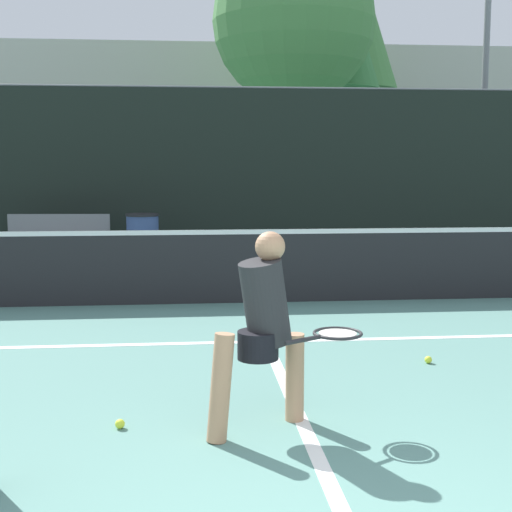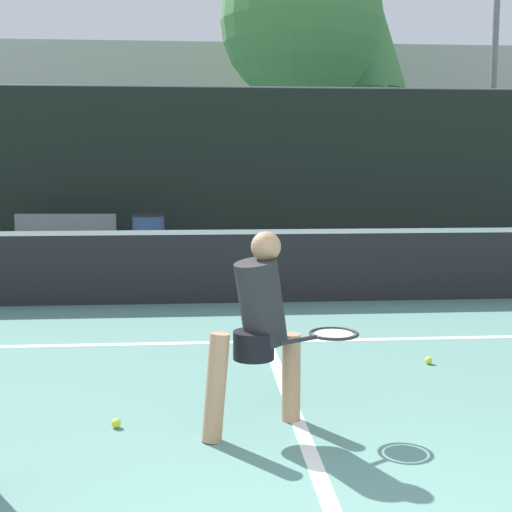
# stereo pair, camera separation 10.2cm
# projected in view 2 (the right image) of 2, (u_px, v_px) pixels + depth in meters

# --- Properties ---
(court_service_line) EXTENTS (8.25, 0.10, 0.01)m
(court_service_line) POSITION_uv_depth(u_px,v_px,m) (267.00, 341.00, 7.19)
(court_service_line) COLOR white
(court_service_line) RESTS_ON ground
(court_center_mark) EXTENTS (0.10, 6.00, 0.01)m
(court_center_mark) POSITION_uv_depth(u_px,v_px,m) (277.00, 368.00, 6.26)
(court_center_mark) COLOR white
(court_center_mark) RESTS_ON ground
(net) EXTENTS (11.09, 0.09, 1.07)m
(net) POSITION_uv_depth(u_px,v_px,m) (252.00, 263.00, 9.16)
(net) COLOR slate
(net) RESTS_ON ground
(fence_back) EXTENTS (24.00, 0.06, 3.32)m
(fence_back) POSITION_uv_depth(u_px,v_px,m) (232.00, 170.00, 14.40)
(fence_back) COLOR black
(fence_back) RESTS_ON ground
(player_practicing) EXTENTS (1.16, 0.57, 1.35)m
(player_practicing) POSITION_uv_depth(u_px,v_px,m) (261.00, 324.00, 4.73)
(player_practicing) COLOR tan
(player_practicing) RESTS_ON ground
(tennis_ball_scattered_1) EXTENTS (0.07, 0.07, 0.07)m
(tennis_ball_scattered_1) POSITION_uv_depth(u_px,v_px,m) (429.00, 360.00, 6.38)
(tennis_ball_scattered_1) COLOR #D1E033
(tennis_ball_scattered_1) RESTS_ON ground
(tennis_ball_scattered_2) EXTENTS (0.07, 0.07, 0.07)m
(tennis_ball_scattered_2) POSITION_uv_depth(u_px,v_px,m) (269.00, 320.00, 8.03)
(tennis_ball_scattered_2) COLOR #D1E033
(tennis_ball_scattered_2) RESTS_ON ground
(tennis_ball_scattered_5) EXTENTS (0.07, 0.07, 0.07)m
(tennis_ball_scattered_5) POSITION_uv_depth(u_px,v_px,m) (116.00, 423.00, 4.84)
(tennis_ball_scattered_5) COLOR #D1E033
(tennis_ball_scattered_5) RESTS_ON ground
(courtside_bench) EXTENTS (1.90, 0.51, 0.86)m
(courtside_bench) POSITION_uv_depth(u_px,v_px,m) (65.00, 235.00, 13.19)
(courtside_bench) COLOR slate
(courtside_bench) RESTS_ON ground
(trash_bin) EXTENTS (0.61, 0.61, 0.88)m
(trash_bin) POSITION_uv_depth(u_px,v_px,m) (149.00, 237.00, 13.09)
(trash_bin) COLOR #384C7F
(trash_bin) RESTS_ON ground
(parked_car) EXTENTS (1.65, 4.42, 1.31)m
(parked_car) POSITION_uv_depth(u_px,v_px,m) (159.00, 213.00, 17.81)
(parked_car) COLOR #B7B7BC
(parked_car) RESTS_ON ground
(floodlight_mast) EXTENTS (1.10, 0.24, 8.67)m
(floodlight_mast) POSITION_uv_depth(u_px,v_px,m) (496.00, 14.00, 17.71)
(floodlight_mast) COLOR slate
(floodlight_mast) RESTS_ON ground
(tree_mid) EXTENTS (4.51, 4.51, 7.93)m
(tree_mid) POSITION_uv_depth(u_px,v_px,m) (302.00, 23.00, 19.70)
(tree_mid) COLOR brown
(tree_mid) RESTS_ON ground
(building_far) EXTENTS (36.00, 2.40, 6.26)m
(building_far) POSITION_uv_depth(u_px,v_px,m) (216.00, 129.00, 27.78)
(building_far) COLOR #B2ADA3
(building_far) RESTS_ON ground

